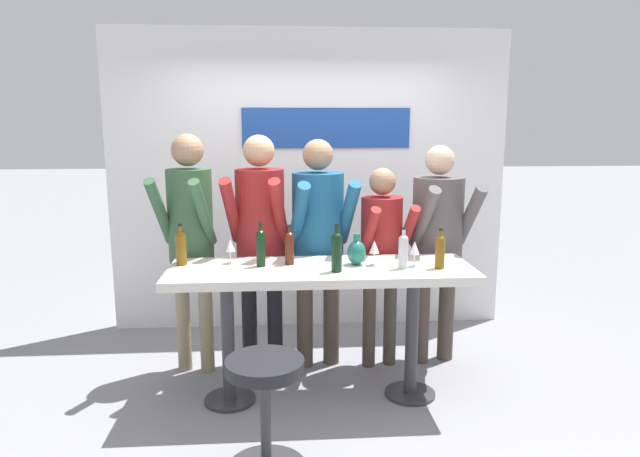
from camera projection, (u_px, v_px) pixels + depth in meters
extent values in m
plane|color=gray|center=(321.00, 398.00, 4.07)|extent=(40.00, 40.00, 0.00)
cube|color=white|center=(309.00, 182.00, 5.33)|extent=(3.68, 0.10, 2.77)
cube|color=#1E479E|center=(326.00, 128.00, 5.19)|extent=(1.53, 0.02, 0.36)
cube|color=silver|center=(321.00, 271.00, 3.89)|extent=(2.08, 0.66, 0.06)
cylinder|color=#333338|center=(228.00, 337.00, 3.94)|extent=(0.09, 0.09, 0.90)
cylinder|color=#333338|center=(230.00, 399.00, 4.02)|extent=(0.36, 0.36, 0.02)
cylinder|color=#333338|center=(412.00, 332.00, 4.02)|extent=(0.09, 0.09, 0.90)
cylinder|color=#333338|center=(410.00, 393.00, 4.11)|extent=(0.36, 0.36, 0.02)
cylinder|color=#333338|center=(266.00, 418.00, 3.16)|extent=(0.06, 0.06, 0.61)
cylinder|color=black|center=(265.00, 366.00, 3.11)|extent=(0.43, 0.43, 0.07)
cylinder|color=gray|center=(183.00, 316.00, 4.46)|extent=(0.11, 0.11, 0.89)
cylinder|color=gray|center=(206.00, 317.00, 4.44)|extent=(0.11, 0.11, 0.89)
cylinder|color=#335638|center=(190.00, 216.00, 4.30)|extent=(0.40, 0.40, 0.70)
sphere|color=#9E7556|center=(187.00, 150.00, 4.21)|extent=(0.24, 0.24, 0.24)
cylinder|color=#335638|center=(160.00, 212.00, 4.14)|extent=(0.16, 0.42, 0.54)
cylinder|color=#335638|center=(203.00, 213.00, 4.10)|extent=(0.16, 0.42, 0.54)
cylinder|color=black|center=(249.00, 312.00, 4.55)|extent=(0.12, 0.12, 0.89)
cylinder|color=black|center=(275.00, 313.00, 4.53)|extent=(0.12, 0.12, 0.89)
cylinder|color=maroon|center=(260.00, 214.00, 4.39)|extent=(0.43, 0.43, 0.70)
sphere|color=tan|center=(259.00, 151.00, 4.30)|extent=(0.24, 0.24, 0.24)
cylinder|color=maroon|center=(232.00, 211.00, 4.23)|extent=(0.16, 0.42, 0.54)
cylinder|color=maroon|center=(279.00, 212.00, 4.20)|extent=(0.16, 0.42, 0.54)
cylinder|color=#473D33|center=(305.00, 314.00, 4.53)|extent=(0.13, 0.13, 0.87)
cylinder|color=#473D33|center=(331.00, 312.00, 4.59)|extent=(0.13, 0.13, 0.87)
cylinder|color=#19517A|center=(318.00, 217.00, 4.41)|extent=(0.47, 0.47, 0.69)
sphere|color=#9E7556|center=(318.00, 155.00, 4.32)|extent=(0.24, 0.24, 0.24)
cylinder|color=#19517A|center=(299.00, 215.00, 4.20)|extent=(0.17, 0.42, 0.53)
cylinder|color=#19517A|center=(348.00, 213.00, 4.29)|extent=(0.17, 0.42, 0.53)
cylinder|color=#473D33|center=(369.00, 320.00, 4.54)|extent=(0.10, 0.10, 0.77)
cylinder|color=#473D33|center=(390.00, 318.00, 4.58)|extent=(0.10, 0.10, 0.77)
cylinder|color=maroon|center=(381.00, 236.00, 4.43)|extent=(0.37, 0.37, 0.61)
sphere|color=#9E7556|center=(382.00, 181.00, 4.35)|extent=(0.21, 0.21, 0.21)
cylinder|color=maroon|center=(369.00, 235.00, 4.25)|extent=(0.14, 0.37, 0.47)
cylinder|color=maroon|center=(407.00, 233.00, 4.32)|extent=(0.14, 0.37, 0.47)
cylinder|color=#473D33|center=(422.00, 312.00, 4.62)|extent=(0.13, 0.13, 0.85)
cylinder|color=#473D33|center=(446.00, 310.00, 4.67)|extent=(0.13, 0.13, 0.85)
cylinder|color=#514C4C|center=(438.00, 219.00, 4.50)|extent=(0.47, 0.47, 0.67)
sphere|color=#D6AD89|center=(440.00, 160.00, 4.42)|extent=(0.23, 0.23, 0.23)
cylinder|color=#514C4C|center=(425.00, 218.00, 4.29)|extent=(0.17, 0.42, 0.52)
cylinder|color=#514C4C|center=(470.00, 216.00, 4.39)|extent=(0.17, 0.42, 0.52)
cylinder|color=brown|center=(181.00, 251.00, 3.93)|extent=(0.07, 0.07, 0.20)
sphere|color=brown|center=(181.00, 236.00, 3.91)|extent=(0.07, 0.07, 0.07)
cylinder|color=brown|center=(180.00, 231.00, 3.91)|extent=(0.03, 0.03, 0.07)
cylinder|color=black|center=(180.00, 225.00, 3.90)|extent=(0.03, 0.03, 0.01)
cylinder|color=#B7BCC1|center=(403.00, 254.00, 3.83)|extent=(0.07, 0.07, 0.20)
sphere|color=#B7BCC1|center=(404.00, 240.00, 3.82)|extent=(0.07, 0.07, 0.07)
cylinder|color=#B7BCC1|center=(404.00, 234.00, 3.81)|extent=(0.02, 0.02, 0.07)
cylinder|color=black|center=(404.00, 228.00, 3.80)|extent=(0.03, 0.03, 0.01)
cylinder|color=#4C1E0F|center=(289.00, 250.00, 3.95)|extent=(0.06, 0.06, 0.20)
sphere|color=#4C1E0F|center=(289.00, 237.00, 3.93)|extent=(0.06, 0.06, 0.06)
cylinder|color=#4C1E0F|center=(289.00, 232.00, 3.93)|extent=(0.02, 0.02, 0.07)
cylinder|color=black|center=(289.00, 226.00, 3.92)|extent=(0.03, 0.03, 0.01)
cylinder|color=black|center=(261.00, 250.00, 3.89)|extent=(0.06, 0.06, 0.22)
sphere|color=black|center=(260.00, 235.00, 3.87)|extent=(0.06, 0.06, 0.06)
cylinder|color=black|center=(260.00, 229.00, 3.87)|extent=(0.02, 0.02, 0.08)
cylinder|color=black|center=(260.00, 222.00, 3.86)|extent=(0.03, 0.03, 0.02)
cylinder|color=black|center=(337.00, 255.00, 3.75)|extent=(0.07, 0.07, 0.23)
sphere|color=black|center=(337.00, 238.00, 3.73)|extent=(0.07, 0.07, 0.07)
cylinder|color=black|center=(337.00, 232.00, 3.73)|extent=(0.03, 0.03, 0.08)
cylinder|color=black|center=(337.00, 224.00, 3.72)|extent=(0.03, 0.03, 0.02)
cylinder|color=brown|center=(440.00, 254.00, 3.84)|extent=(0.07, 0.07, 0.19)
sphere|color=brown|center=(440.00, 240.00, 3.82)|extent=(0.07, 0.07, 0.07)
cylinder|color=brown|center=(441.00, 235.00, 3.82)|extent=(0.02, 0.02, 0.07)
cylinder|color=black|center=(441.00, 229.00, 3.81)|extent=(0.03, 0.03, 0.01)
cylinder|color=silver|center=(231.00, 263.00, 3.99)|extent=(0.06, 0.06, 0.01)
cylinder|color=silver|center=(231.00, 257.00, 3.98)|extent=(0.01, 0.01, 0.08)
cone|color=silver|center=(230.00, 245.00, 3.97)|extent=(0.07, 0.07, 0.09)
cylinder|color=silver|center=(374.00, 265.00, 3.94)|extent=(0.06, 0.06, 0.01)
cylinder|color=silver|center=(374.00, 259.00, 3.93)|extent=(0.01, 0.01, 0.08)
cone|color=silver|center=(374.00, 247.00, 3.91)|extent=(0.07, 0.07, 0.09)
cylinder|color=silver|center=(414.00, 266.00, 3.91)|extent=(0.06, 0.06, 0.01)
cylinder|color=silver|center=(414.00, 260.00, 3.90)|extent=(0.01, 0.01, 0.08)
cone|color=silver|center=(415.00, 248.00, 3.88)|extent=(0.07, 0.07, 0.09)
ellipsoid|color=#1E665B|center=(357.00, 253.00, 3.94)|extent=(0.13, 0.13, 0.17)
cylinder|color=#1E665B|center=(357.00, 237.00, 3.92)|extent=(0.04, 0.04, 0.05)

